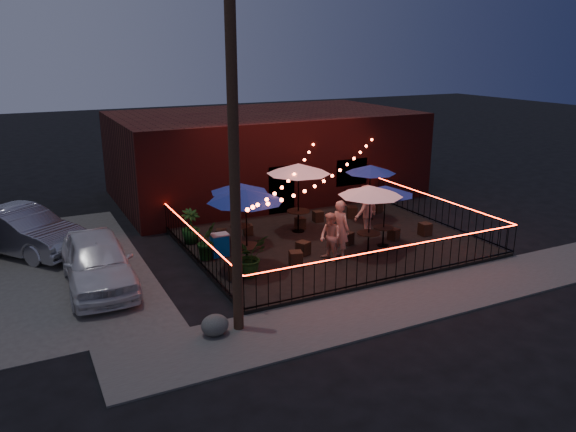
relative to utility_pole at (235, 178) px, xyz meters
name	(u,v)px	position (x,y,z in m)	size (l,w,h in m)	color
ground	(359,262)	(5.40, 2.60, -4.00)	(110.00, 110.00, 0.00)	black
patio	(329,242)	(5.40, 4.60, -3.92)	(10.00, 8.00, 0.15)	black
sidewalk	(422,298)	(5.40, -0.65, -3.98)	(18.00, 2.50, 0.05)	#464340
brick_building	(264,154)	(6.40, 12.59, -2.00)	(14.00, 8.00, 4.00)	#3E1311
utility_pole	(235,178)	(0.00, 0.00, 0.00)	(0.26, 0.26, 8.00)	#342215
fence_front	(396,263)	(5.40, 0.60, -3.34)	(10.00, 0.04, 1.04)	black
fence_left	(198,248)	(0.40, 4.60, -3.34)	(0.04, 8.00, 1.04)	black
fence_right	(436,210)	(10.40, 4.60, -3.34)	(0.04, 8.00, 1.04)	black
festoon_lights	(310,182)	(4.39, 4.30, -1.48)	(10.02, 8.72, 1.32)	#FF4928
cafe_table_0	(246,197)	(1.60, 3.28, -1.42)	(2.90, 2.90, 2.66)	black
cafe_table_1	(239,188)	(2.33, 5.67, -1.77)	(2.31, 2.31, 2.27)	black
cafe_table_2	(370,192)	(5.92, 2.86, -1.66)	(2.47, 2.47, 2.40)	black
cafe_table_3	(299,170)	(4.88, 6.08, -1.42)	(2.96, 2.96, 2.66)	black
cafe_table_4	(385,191)	(6.84, 3.28, -1.83)	(2.50, 2.50, 2.21)	black
cafe_table_5	(371,170)	(8.27, 6.26, -1.78)	(2.39, 2.39, 2.27)	black
bistro_chair_0	(235,271)	(1.02, 2.85, -3.60)	(0.42, 0.42, 0.50)	black
bistro_chair_1	(296,259)	(3.17, 2.96, -3.61)	(0.40, 0.40, 0.48)	black
bistro_chair_2	(221,235)	(1.84, 6.35, -3.63)	(0.37, 0.37, 0.43)	black
bistro_chair_3	(248,230)	(2.99, 6.56, -3.65)	(0.34, 0.34, 0.40)	black
bistro_chair_4	(303,248)	(3.85, 3.73, -3.62)	(0.39, 0.39, 0.47)	black
bistro_chair_5	(347,238)	(5.77, 3.97, -3.62)	(0.38, 0.38, 0.45)	black
bistro_chair_6	(300,223)	(5.11, 6.36, -3.63)	(0.36, 0.36, 0.43)	black
bistro_chair_7	(318,216)	(6.19, 6.84, -3.63)	(0.37, 0.37, 0.44)	black
bistro_chair_8	(394,234)	(7.59, 3.64, -3.64)	(0.35, 0.35, 0.41)	black
bistro_chair_9	(425,229)	(8.96, 3.53, -3.61)	(0.40, 0.40, 0.47)	black
bistro_chair_10	(352,212)	(7.73, 6.69, -3.61)	(0.40, 0.40, 0.48)	black
bistro_chair_11	(377,207)	(9.11, 6.89, -3.61)	(0.40, 0.40, 0.48)	black
patron_a	(341,229)	(4.87, 2.99, -2.86)	(0.72, 0.47, 1.98)	#D0B38A
patron_b	(330,237)	(4.39, 2.85, -3.03)	(0.80, 0.62, 1.64)	tan
patron_c	(366,210)	(7.07, 4.72, -2.91)	(1.21, 0.70, 1.88)	tan
potted_shrub_a	(248,256)	(1.49, 2.89, -3.21)	(1.15, 1.00, 1.28)	#18360F
potted_shrub_b	(207,241)	(0.80, 4.82, -3.22)	(0.70, 0.56, 1.27)	#1D3913
potted_shrub_c	(191,226)	(0.80, 6.67, -3.23)	(0.69, 0.69, 1.24)	#10350D
cooler	(220,245)	(1.26, 4.89, -3.45)	(0.61, 0.44, 0.79)	blue
boulder	(215,325)	(-0.66, -0.07, -3.69)	(0.79, 0.68, 0.62)	#494844
car_white	(98,261)	(-2.76, 4.43, -3.19)	(1.91, 4.74, 1.62)	silver
car_silver	(21,231)	(-4.71, 8.65, -3.18)	(1.73, 4.96, 1.63)	#A09FA7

